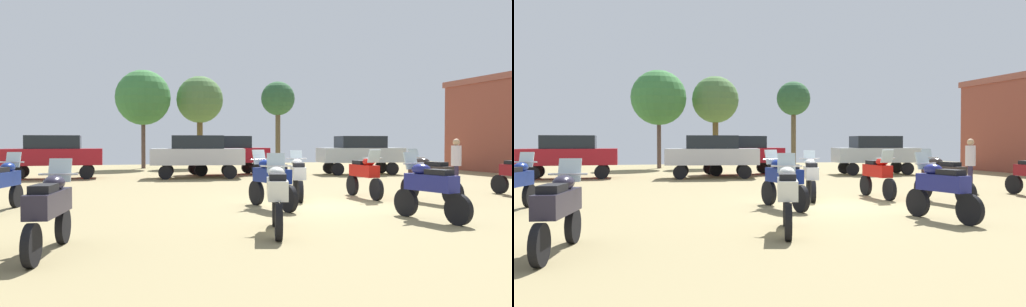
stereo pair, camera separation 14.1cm
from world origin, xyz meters
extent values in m
cube|color=#8E7F56|center=(0.00, 0.00, 0.01)|extent=(44.00, 52.00, 0.02)
cylinder|color=black|center=(2.14, 0.46, 0.34)|extent=(0.13, 0.65, 0.65)
cylinder|color=black|center=(2.16, 1.99, 0.34)|extent=(0.13, 0.65, 0.65)
cube|color=#B9130D|center=(2.15, 1.22, 0.85)|extent=(0.38, 1.31, 0.36)
ellipsoid|color=#B9130D|center=(2.14, 0.93, 1.13)|extent=(0.33, 0.49, 0.24)
cube|color=black|center=(2.15, 1.45, 1.09)|extent=(0.31, 0.57, 0.12)
cube|color=silver|center=(2.14, 0.61, 1.31)|extent=(0.36, 0.16, 0.39)
cylinder|color=#B7B7BC|center=(2.14, 0.70, 1.25)|extent=(0.62, 0.05, 0.04)
cylinder|color=black|center=(-7.63, 1.82, 0.33)|extent=(0.27, 0.62, 0.61)
cube|color=navy|center=(-7.82, 1.10, 0.81)|extent=(0.67, 1.32, 0.36)
ellipsoid|color=navy|center=(-7.75, 1.37, 1.09)|extent=(0.43, 0.55, 0.24)
cube|color=silver|center=(-7.67, 1.68, 1.27)|extent=(0.39, 0.24, 0.39)
cylinder|color=#B7B7BC|center=(-7.69, 1.59, 1.21)|extent=(0.61, 0.19, 0.04)
cylinder|color=black|center=(-2.11, -2.87, 0.35)|extent=(0.30, 0.66, 0.65)
cylinder|color=black|center=(-2.55, -4.31, 0.35)|extent=(0.30, 0.66, 0.65)
cube|color=silver|center=(-2.33, -3.59, 0.85)|extent=(0.71, 1.32, 0.36)
ellipsoid|color=silver|center=(-2.25, -3.32, 1.13)|extent=(0.45, 0.55, 0.24)
cube|color=black|center=(-2.40, -3.81, 1.09)|extent=(0.45, 0.62, 0.12)
cube|color=silver|center=(-2.16, -3.01, 1.31)|extent=(0.39, 0.25, 0.39)
cylinder|color=#B7B7BC|center=(-2.18, -3.10, 1.25)|extent=(0.60, 0.21, 0.04)
cylinder|color=black|center=(0.26, 2.11, 0.33)|extent=(0.29, 0.63, 0.62)
cylinder|color=black|center=(-0.15, 0.66, 0.33)|extent=(0.29, 0.63, 0.62)
cube|color=silver|center=(0.06, 1.39, 0.82)|extent=(0.70, 1.33, 0.36)
ellipsoid|color=silver|center=(0.14, 1.66, 1.10)|extent=(0.44, 0.55, 0.24)
cube|color=black|center=(-0.01, 1.17, 1.06)|extent=(0.44, 0.62, 0.12)
cube|color=silver|center=(0.22, 1.97, 1.28)|extent=(0.39, 0.25, 0.39)
cylinder|color=#B7B7BC|center=(0.20, 1.88, 1.22)|extent=(0.61, 0.21, 0.04)
cylinder|color=black|center=(7.02, 1.01, 0.33)|extent=(0.19, 0.64, 0.63)
cylinder|color=black|center=(1.20, -2.46, 0.34)|extent=(0.25, 0.66, 0.64)
cylinder|color=black|center=(1.50, -3.89, 0.34)|extent=(0.25, 0.66, 0.64)
cube|color=navy|center=(1.35, -3.18, 0.84)|extent=(0.61, 1.28, 0.36)
ellipsoid|color=navy|center=(1.29, -2.90, 1.12)|extent=(0.41, 0.54, 0.24)
cube|color=black|center=(1.39, -3.39, 1.08)|extent=(0.41, 0.61, 0.12)
cube|color=silver|center=(1.22, -2.60, 1.30)|extent=(0.38, 0.22, 0.39)
cylinder|color=#B7B7BC|center=(1.24, -2.69, 1.24)|extent=(0.61, 0.16, 0.04)
cylinder|color=black|center=(-6.11, -3.49, 0.32)|extent=(0.23, 0.62, 0.61)
cylinder|color=black|center=(-6.40, -5.11, 0.32)|extent=(0.23, 0.62, 0.61)
cube|color=#24202F|center=(-6.26, -4.30, 0.81)|extent=(0.60, 1.43, 0.36)
ellipsoid|color=#24202F|center=(-6.20, -3.99, 1.09)|extent=(0.40, 0.53, 0.24)
cube|color=black|center=(-6.30, -4.54, 1.05)|extent=(0.39, 0.60, 0.12)
cube|color=silver|center=(-6.14, -3.65, 1.27)|extent=(0.38, 0.21, 0.39)
cylinder|color=#B7B7BC|center=(-6.16, -3.75, 1.21)|extent=(0.62, 0.14, 0.04)
cylinder|color=black|center=(-1.50, 0.49, 0.35)|extent=(0.25, 0.68, 0.67)
cylinder|color=black|center=(-1.16, -1.11, 0.35)|extent=(0.25, 0.68, 0.67)
cube|color=navy|center=(-1.33, -0.31, 0.87)|extent=(0.64, 1.43, 0.36)
ellipsoid|color=navy|center=(-1.40, 0.00, 1.15)|extent=(0.41, 0.54, 0.24)
cube|color=black|center=(-1.28, -0.54, 1.11)|extent=(0.41, 0.61, 0.12)
cube|color=silver|center=(-1.47, 0.34, 1.33)|extent=(0.38, 0.22, 0.39)
cylinder|color=#B7B7BC|center=(-1.45, 0.24, 1.27)|extent=(0.61, 0.16, 0.04)
cylinder|color=black|center=(3.27, 0.49, 0.36)|extent=(0.22, 0.68, 0.67)
cylinder|color=black|center=(3.51, -1.14, 0.36)|extent=(0.22, 0.68, 0.67)
cube|color=#2B2422|center=(3.39, -0.32, 0.87)|extent=(0.56, 1.44, 0.36)
ellipsoid|color=#2B2422|center=(3.35, -0.01, 1.15)|extent=(0.39, 0.52, 0.24)
cube|color=black|center=(3.43, -0.56, 1.11)|extent=(0.38, 0.60, 0.12)
cube|color=silver|center=(3.30, 0.34, 1.33)|extent=(0.38, 0.20, 0.39)
cylinder|color=#B7B7BC|center=(3.31, 0.23, 1.27)|extent=(0.62, 0.13, 0.04)
cylinder|color=black|center=(-9.12, 11.75, 0.34)|extent=(0.64, 0.22, 0.64)
cylinder|color=black|center=(-9.11, 13.19, 0.34)|extent=(0.64, 0.22, 0.64)
cylinder|color=black|center=(-6.19, 11.73, 0.34)|extent=(0.64, 0.22, 0.64)
cylinder|color=black|center=(-6.18, 13.17, 0.34)|extent=(0.64, 0.22, 0.64)
cube|color=maroon|center=(-7.65, 12.46, 1.03)|extent=(4.31, 1.83, 0.75)
cube|color=black|center=(-7.65, 12.46, 1.71)|extent=(2.38, 1.60, 0.61)
cylinder|color=black|center=(-0.84, 12.10, 0.34)|extent=(0.65, 0.25, 0.64)
cylinder|color=black|center=(-0.92, 13.54, 0.34)|extent=(0.65, 0.25, 0.64)
cylinder|color=black|center=(2.08, 12.25, 0.34)|extent=(0.65, 0.25, 0.64)
cylinder|color=black|center=(2.00, 13.69, 0.34)|extent=(0.65, 0.25, 0.64)
cube|color=maroon|center=(0.58, 12.89, 1.03)|extent=(4.39, 2.02, 0.75)
cube|color=black|center=(0.58, 12.89, 1.71)|extent=(2.45, 1.71, 0.61)
cylinder|color=black|center=(-2.77, 10.45, 0.34)|extent=(0.67, 0.32, 0.64)
cylinder|color=black|center=(-2.53, 11.87, 0.34)|extent=(0.67, 0.32, 0.64)
cylinder|color=black|center=(0.11, 9.96, 0.34)|extent=(0.67, 0.32, 0.64)
cylinder|color=black|center=(0.35, 11.38, 0.34)|extent=(0.67, 0.32, 0.64)
cube|color=#B3B4BC|center=(-1.21, 10.92, 1.03)|extent=(4.54, 2.49, 0.75)
cube|color=black|center=(-1.21, 10.92, 1.71)|extent=(2.60, 1.96, 0.61)
cylinder|color=black|center=(5.89, 10.71, 0.34)|extent=(0.66, 0.30, 0.64)
cylinder|color=black|center=(6.08, 12.13, 0.34)|extent=(0.66, 0.30, 0.64)
cylinder|color=black|center=(8.79, 10.31, 0.34)|extent=(0.66, 0.30, 0.64)
cylinder|color=black|center=(8.98, 11.74, 0.34)|extent=(0.66, 0.30, 0.64)
cube|color=#A9B3BB|center=(7.44, 11.22, 1.03)|extent=(4.50, 2.36, 0.75)
cube|color=black|center=(7.44, 11.22, 1.71)|extent=(2.56, 1.89, 0.61)
cylinder|color=#2F2641|center=(6.26, 2.23, 0.46)|extent=(0.14, 0.14, 0.88)
cylinder|color=#2F2641|center=(6.18, 2.08, 0.46)|extent=(0.14, 0.14, 0.88)
cylinder|color=silver|center=(6.22, 2.15, 1.25)|extent=(0.46, 0.46, 0.70)
sphere|color=tan|center=(6.22, 2.15, 1.72)|extent=(0.24, 0.24, 0.24)
cylinder|color=brown|center=(-3.01, 20.40, 1.88)|extent=(0.26, 0.26, 3.73)
sphere|color=#3A773B|center=(-3.01, 20.40, 4.54)|extent=(3.51, 3.51, 3.51)
cylinder|color=brown|center=(0.67, 20.59, 1.92)|extent=(0.38, 0.38, 3.80)
sphere|color=#4C743D|center=(0.67, 20.59, 4.51)|extent=(3.09, 3.09, 3.09)
cylinder|color=brown|center=(5.82, 19.66, 2.07)|extent=(0.33, 0.33, 4.11)
sphere|color=#2E5A34|center=(5.82, 19.66, 4.64)|extent=(2.28, 2.28, 2.28)
camera|label=1|loc=(-5.45, -12.55, 1.74)|focal=35.51mm
camera|label=2|loc=(-5.31, -12.59, 1.74)|focal=35.51mm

